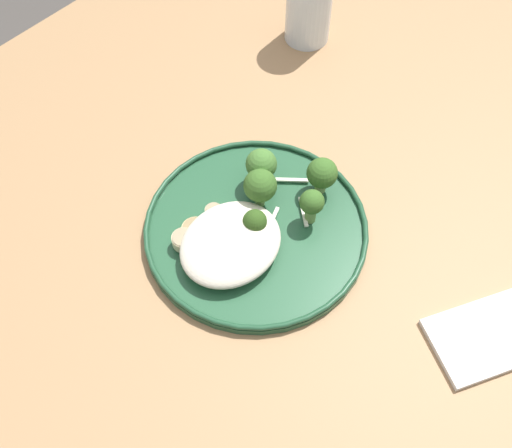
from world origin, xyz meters
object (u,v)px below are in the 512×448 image
object	(u,v)px
seared_scallop_center_golden	(184,240)
folded_napkin	(494,335)
seared_scallop_rear_pale	(216,249)
broccoli_floret_split_head	(322,174)
dinner_plate	(256,229)
seared_scallop_tilted_round	(214,211)
seared_scallop_large_seared	(234,247)
broccoli_floret_tall_stalk	(260,186)
broccoli_floret_right_tilted	(255,222)
water_glass	(309,8)
seared_scallop_front_small	(195,230)
broccoli_floret_near_rim	(263,166)
seared_scallop_half_hidden	(261,239)
broccoli_floret_front_edge	(312,204)

from	to	relation	value
seared_scallop_center_golden	folded_napkin	bearing A→B (deg)	-65.69
seared_scallop_rear_pale	broccoli_floret_split_head	xyz separation A→B (m)	(0.17, -0.03, 0.02)
seared_scallop_rear_pale	dinner_plate	bearing A→B (deg)	-9.68
seared_scallop_tilted_round	folded_napkin	size ratio (longest dim) A/B	0.15
seared_scallop_center_golden	seared_scallop_large_seared	bearing A→B (deg)	-56.51
broccoli_floret_tall_stalk	folded_napkin	distance (m)	0.33
broccoli_floret_right_tilted	water_glass	world-z (taller)	water_glass
water_glass	seared_scallop_front_small	bearing A→B (deg)	-160.02
broccoli_floret_tall_stalk	broccoli_floret_right_tilted	xyz separation A→B (m)	(-0.04, -0.03, -0.01)
seared_scallop_tilted_round	broccoli_floret_tall_stalk	size ratio (longest dim) A/B	0.37
seared_scallop_rear_pale	water_glass	xyz separation A→B (m)	(0.40, 0.18, 0.03)
seared_scallop_tilted_round	seared_scallop_rear_pale	distance (m)	0.06
seared_scallop_tilted_round	seared_scallop_center_golden	world-z (taller)	seared_scallop_center_golden
broccoli_floret_right_tilted	folded_napkin	bearing A→B (deg)	-73.52
broccoli_floret_near_rim	water_glass	world-z (taller)	water_glass
seared_scallop_front_small	seared_scallop_tilted_round	bearing A→B (deg)	4.71
seared_scallop_center_golden	broccoli_floret_near_rim	distance (m)	0.14
seared_scallop_front_small	seared_scallop_rear_pale	size ratio (longest dim) A/B	1.45
dinner_plate	seared_scallop_front_small	bearing A→B (deg)	138.97
seared_scallop_tilted_round	seared_scallop_half_hidden	distance (m)	0.08
broccoli_floret_tall_stalk	broccoli_floret_split_head	distance (m)	0.08
seared_scallop_front_small	broccoli_floret_front_edge	distance (m)	0.15
seared_scallop_front_small	broccoli_floret_split_head	world-z (taller)	broccoli_floret_split_head
broccoli_floret_front_edge	seared_scallop_half_hidden	bearing A→B (deg)	163.18
broccoli_floret_right_tilted	water_glass	bearing A→B (deg)	30.13
seared_scallop_half_hidden	seared_scallop_large_seared	bearing A→B (deg)	150.06
seared_scallop_center_golden	water_glass	bearing A→B (deg)	19.10
broccoli_floret_split_head	broccoli_floret_front_edge	bearing A→B (deg)	-155.99
broccoli_floret_right_tilted	broccoli_floret_tall_stalk	bearing A→B (deg)	34.30
seared_scallop_half_hidden	broccoli_floret_right_tilted	world-z (taller)	broccoli_floret_right_tilted
seared_scallop_center_golden	broccoli_floret_front_edge	world-z (taller)	broccoli_floret_front_edge
seared_scallop_rear_pale	broccoli_floret_right_tilted	world-z (taller)	broccoli_floret_right_tilted
seared_scallop_front_small	seared_scallop_center_golden	bearing A→B (deg)	-178.33
seared_scallop_front_small	broccoli_floret_right_tilted	bearing A→B (deg)	-48.20
broccoli_floret_split_head	broccoli_floret_front_edge	distance (m)	0.05
dinner_plate	broccoli_floret_split_head	xyz separation A→B (m)	(0.10, -0.02, 0.04)
seared_scallop_center_golden	broccoli_floret_right_tilted	world-z (taller)	broccoli_floret_right_tilted
seared_scallop_center_golden	broccoli_floret_front_edge	distance (m)	0.17
folded_napkin	seared_scallop_front_small	bearing A→B (deg)	111.34
seared_scallop_rear_pale	seared_scallop_front_small	bearing A→B (deg)	84.33
seared_scallop_half_hidden	seared_scallop_tilted_round	bearing A→B (deg)	96.64
seared_scallop_half_hidden	folded_napkin	xyz separation A→B (m)	(0.09, -0.28, -0.02)
broccoli_floret_front_edge	folded_napkin	distance (m)	0.27
seared_scallop_tilted_round	broccoli_floret_front_edge	size ratio (longest dim) A/B	0.42
dinner_plate	broccoli_floret_front_edge	bearing A→B (deg)	-36.46
seared_scallop_front_small	broccoli_floret_front_edge	xyz separation A→B (m)	(0.12, -0.09, 0.03)
broccoli_floret_right_tilted	broccoli_floret_front_edge	bearing A→B (deg)	-29.46
seared_scallop_tilted_round	seared_scallop_half_hidden	size ratio (longest dim) A/B	0.79
seared_scallop_front_small	seared_scallop_rear_pale	bearing A→B (deg)	-95.67
broccoli_floret_front_edge	folded_napkin	bearing A→B (deg)	-85.00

